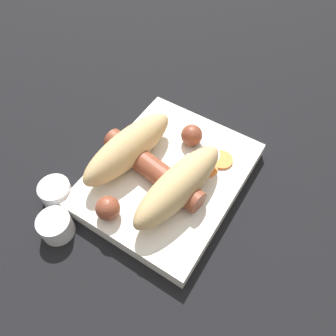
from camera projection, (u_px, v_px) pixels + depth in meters
ground_plane at (168, 182)px, 0.48m from camera, size 3.00×3.00×0.00m
food_tray at (168, 177)px, 0.47m from camera, size 0.24×0.20×0.03m
bread_roll at (152, 166)px, 0.44m from camera, size 0.18×0.16×0.06m
sausage at (152, 169)px, 0.45m from camera, size 0.19×0.17×0.03m
pickled_veggies at (209, 159)px, 0.47m from camera, size 0.06×0.07×0.01m
condiment_cup_near at (57, 193)px, 0.46m from camera, size 0.04×0.04×0.03m
condiment_cup_far at (56, 227)px, 0.43m from camera, size 0.04×0.04×0.03m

